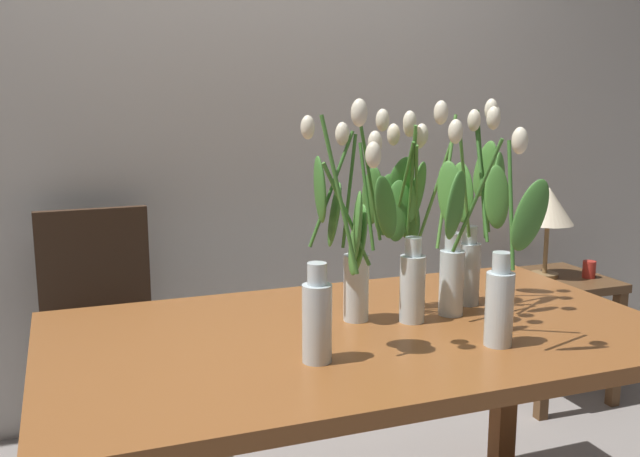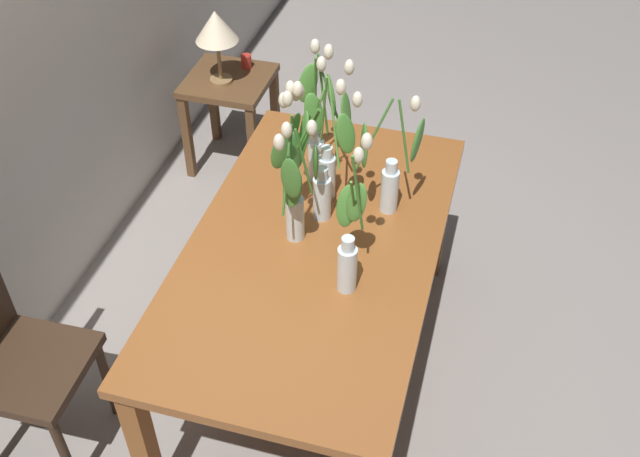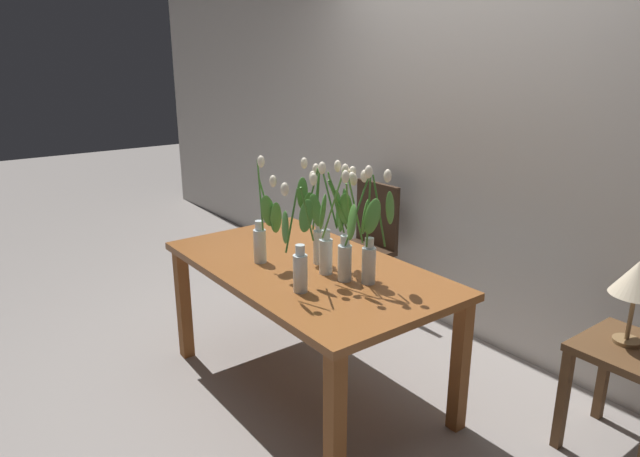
% 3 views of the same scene
% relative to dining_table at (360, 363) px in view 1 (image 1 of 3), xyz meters
% --- Properties ---
extents(room_wall_rear, '(9.00, 0.10, 2.70)m').
position_rel_dining_table_xyz_m(room_wall_rear, '(0.00, 1.30, 0.70)').
color(room_wall_rear, beige).
rests_on(room_wall_rear, ground).
extents(dining_table, '(1.60, 0.90, 0.74)m').
position_rel_dining_table_xyz_m(dining_table, '(0.00, 0.00, 0.00)').
color(dining_table, brown).
rests_on(dining_table, ground).
extents(tulip_vase_0, '(0.26, 0.21, 0.56)m').
position_rel_dining_table_xyz_m(tulip_vase_0, '(0.01, 0.07, 0.32)').
color(tulip_vase_0, silver).
rests_on(tulip_vase_0, dining_table).
extents(tulip_vase_1, '(0.22, 0.25, 0.58)m').
position_rel_dining_table_xyz_m(tulip_vase_1, '(0.27, 0.04, 0.31)').
color(tulip_vase_1, silver).
rests_on(tulip_vase_1, dining_table).
extents(tulip_vase_2, '(0.19, 0.25, 0.54)m').
position_rel_dining_table_xyz_m(tulip_vase_2, '(0.25, -0.22, 0.28)').
color(tulip_vase_2, silver).
rests_on(tulip_vase_2, dining_table).
extents(tulip_vase_3, '(0.19, 0.13, 0.59)m').
position_rel_dining_table_xyz_m(tulip_vase_3, '(-0.15, -0.17, 0.27)').
color(tulip_vase_3, silver).
rests_on(tulip_vase_3, dining_table).
extents(tulip_vase_4, '(0.15, 0.26, 0.59)m').
position_rel_dining_table_xyz_m(tulip_vase_4, '(0.40, 0.08, 0.32)').
color(tulip_vase_4, silver).
rests_on(tulip_vase_4, dining_table).
extents(tulip_vase_5, '(0.16, 0.19, 0.56)m').
position_rel_dining_table_xyz_m(tulip_vase_5, '(0.16, 0.07, 0.31)').
color(tulip_vase_5, silver).
rests_on(tulip_vase_5, dining_table).
extents(dining_chair, '(0.41, 0.41, 0.93)m').
position_rel_dining_table_xyz_m(dining_chair, '(-0.60, 0.97, -0.12)').
color(dining_chair, '#382619').
rests_on(dining_chair, ground).
extents(side_table, '(0.44, 0.44, 0.55)m').
position_rel_dining_table_xyz_m(side_table, '(1.32, 0.85, -0.22)').
color(side_table, brown).
rests_on(side_table, ground).
extents(table_lamp, '(0.22, 0.22, 0.40)m').
position_rel_dining_table_xyz_m(table_lamp, '(1.27, 0.87, 0.21)').
color(table_lamp, olive).
rests_on(table_lamp, side_table).
extents(pillar_candle, '(0.06, 0.06, 0.07)m').
position_rel_dining_table_xyz_m(pillar_candle, '(1.45, 0.79, -0.06)').
color(pillar_candle, '#B72D23').
rests_on(pillar_candle, side_table).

